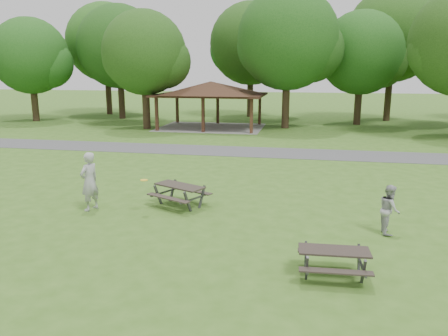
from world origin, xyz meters
TOP-DOWN VIEW (x-y plane):
  - ground at (0.00, 0.00)m, footprint 160.00×160.00m
  - asphalt_path at (0.00, 14.00)m, footprint 120.00×3.20m
  - pavilion at (-4.00, 24.00)m, footprint 8.60×7.01m
  - tree_row_b at (-20.92, 25.53)m, footprint 7.14×6.80m
  - tree_row_c at (-13.90, 29.03)m, footprint 8.19×7.80m
  - tree_row_d at (-8.92, 22.53)m, footprint 6.93×6.60m
  - tree_row_e at (2.10, 25.03)m, footprint 8.40×8.00m
  - tree_row_f at (8.09, 28.53)m, footprint 7.35×7.00m
  - tree_deep_a at (-16.90, 32.53)m, footprint 8.40×8.00m
  - tree_deep_b at (-1.90, 33.03)m, footprint 8.40×8.00m
  - tree_deep_c at (11.10, 32.03)m, footprint 8.82×8.40m
  - picnic_table_middle at (-0.47, 3.33)m, footprint 2.28×2.11m
  - picnic_table_far at (4.62, -1.19)m, footprint 1.69×1.39m
  - frisbee_in_flight at (-1.35, 2.25)m, footprint 0.31×0.31m
  - frisbee_thrower at (-3.35, 2.31)m, footprint 0.70×0.86m
  - frisbee_catcher at (6.35, 1.99)m, footprint 0.59×0.74m

SIDE VIEW (x-z plane):
  - ground at x=0.00m, z-range 0.00..0.00m
  - asphalt_path at x=0.00m, z-range 0.00..0.02m
  - picnic_table_far at x=4.62m, z-range 0.17..0.87m
  - picnic_table_middle at x=-0.47m, z-range 0.19..0.98m
  - frisbee_catcher at x=6.35m, z-range 0.00..1.48m
  - frisbee_thrower at x=-3.35m, z-range 0.00..2.03m
  - frisbee_in_flight at x=-1.35m, z-range 1.17..1.19m
  - pavilion at x=-4.00m, z-range 1.18..4.94m
  - tree_row_b at x=-20.92m, z-range 1.03..10.30m
  - tree_row_d at x=-8.92m, z-range 1.13..10.41m
  - tree_row_f at x=8.09m, z-range 1.06..10.62m
  - tree_row_c at x=-13.90m, z-range 1.20..11.87m
  - tree_row_e at x=2.10m, z-range 1.27..12.29m
  - tree_deep_b at x=-1.90m, z-range 1.32..12.45m
  - tree_deep_a at x=-16.90m, z-range 1.44..12.82m
  - tree_deep_c at x=11.10m, z-range 1.49..13.39m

